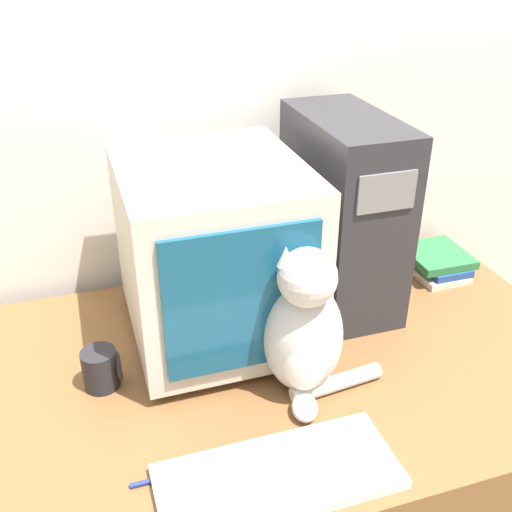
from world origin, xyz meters
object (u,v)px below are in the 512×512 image
at_px(crt_monitor, 214,252).
at_px(computer_tower, 342,212).
at_px(pen, 171,476).
at_px(cat, 305,331).
at_px(book_stack, 436,262).
at_px(keyboard, 278,476).
at_px(mug, 102,369).

relative_size(crt_monitor, computer_tower, 0.96).
distance_m(computer_tower, pen, 0.74).
relative_size(cat, book_stack, 1.78).
distance_m(computer_tower, cat, 0.40).
height_order(computer_tower, pen, computer_tower).
bearing_deg(crt_monitor, book_stack, 7.35).
xyz_separation_m(computer_tower, pen, (-0.53, -0.46, -0.23)).
height_order(book_stack, pen, book_stack).
xyz_separation_m(keyboard, cat, (0.13, 0.21, 0.14)).
bearing_deg(computer_tower, mug, -163.80).
bearing_deg(book_stack, pen, -150.10).
bearing_deg(pen, book_stack, 29.90).
relative_size(keyboard, cat, 1.23).
xyz_separation_m(keyboard, book_stack, (0.66, 0.54, 0.02)).
relative_size(cat, mug, 3.93).
bearing_deg(mug, cat, -19.16).
height_order(crt_monitor, computer_tower, computer_tower).
bearing_deg(mug, computer_tower, 16.20).
height_order(computer_tower, book_stack, computer_tower).
relative_size(computer_tower, cat, 1.37).
xyz_separation_m(cat, pen, (-0.31, -0.15, -0.14)).
bearing_deg(crt_monitor, pen, -115.16).
bearing_deg(cat, pen, -137.42).
distance_m(cat, book_stack, 0.64).
distance_m(computer_tower, mug, 0.67).
relative_size(keyboard, mug, 4.84).
height_order(cat, pen, cat).
relative_size(computer_tower, keyboard, 1.11).
height_order(crt_monitor, pen, crt_monitor).
relative_size(book_stack, pen, 1.35).
bearing_deg(crt_monitor, computer_tower, 10.85).
distance_m(book_stack, pen, 0.97).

